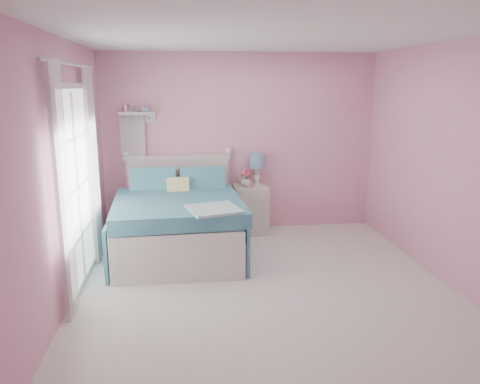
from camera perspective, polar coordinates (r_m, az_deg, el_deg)
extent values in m
plane|color=silver|center=(5.13, 3.15, -11.74)|extent=(4.50, 4.50, 0.00)
plane|color=pink|center=(6.94, 0.07, 6.00)|extent=(4.00, 0.00, 4.00)
plane|color=pink|center=(2.62, 12.05, -6.13)|extent=(4.00, 0.00, 4.00)
plane|color=pink|center=(4.81, -20.84, 2.02)|extent=(0.00, 4.50, 4.50)
plane|color=pink|center=(5.45, 24.53, 2.90)|extent=(0.00, 4.50, 4.50)
plane|color=white|center=(4.68, 3.56, 18.55)|extent=(4.50, 4.50, 0.00)
cube|color=silver|center=(6.13, -7.44, -5.55)|extent=(1.54, 1.97, 0.41)
cube|color=silver|center=(6.05, -7.52, -2.97)|extent=(1.47, 1.91, 0.16)
cube|color=silver|center=(6.96, -7.46, -0.43)|extent=(1.48, 0.07, 1.08)
cube|color=silver|center=(6.86, -7.60, 4.23)|extent=(1.54, 0.09, 0.06)
cube|color=silver|center=(5.21, -7.54, -8.08)|extent=(1.48, 0.06, 0.56)
cube|color=teal|center=(5.86, -7.58, -1.77)|extent=(1.64, 1.72, 0.18)
cube|color=#C47E88|center=(6.62, -10.49, 0.81)|extent=(0.69, 0.31, 0.43)
cube|color=#C47E88|center=(6.60, -4.59, 0.96)|extent=(0.69, 0.31, 0.43)
cube|color=#CCBC59|center=(6.33, -7.57, 0.36)|extent=(0.31, 0.23, 0.31)
cube|color=beige|center=(6.89, 1.32, -2.12)|extent=(0.48, 0.45, 0.70)
cube|color=silver|center=(6.63, 1.59, -0.76)|extent=(0.42, 0.02, 0.16)
sphere|color=white|center=(6.61, 1.62, -0.81)|extent=(0.03, 0.03, 0.03)
cylinder|color=white|center=(6.92, 2.08, 1.02)|extent=(0.15, 0.15, 0.02)
cylinder|color=white|center=(6.90, 2.09, 2.03)|extent=(0.07, 0.07, 0.25)
cylinder|color=#749CC1|center=(6.86, 2.10, 3.81)|extent=(0.23, 0.23, 0.21)
imported|color=silver|center=(6.77, 0.70, 1.37)|extent=(0.17, 0.17, 0.16)
imported|color=#CD8996|center=(6.68, 1.13, 0.87)|extent=(0.13, 0.13, 0.09)
sphere|color=#D44864|center=(6.74, 0.71, 2.65)|extent=(0.06, 0.06, 0.06)
sphere|color=#D44864|center=(6.77, 1.02, 2.36)|extent=(0.06, 0.06, 0.06)
sphere|color=#D44864|center=(6.75, 0.36, 2.41)|extent=(0.06, 0.06, 0.06)
sphere|color=#D44864|center=(6.73, 0.91, 2.11)|extent=(0.06, 0.06, 0.06)
sphere|color=#D44864|center=(6.73, 0.47, 2.20)|extent=(0.06, 0.06, 0.06)
cube|color=silver|center=(6.80, -12.47, 9.36)|extent=(0.50, 0.14, 0.04)
cube|color=silver|center=(6.86, -12.39, 8.81)|extent=(0.50, 0.03, 0.12)
cylinder|color=#D18C99|center=(6.81, -13.77, 9.89)|extent=(0.06, 0.06, 0.10)
cube|color=#749CC1|center=(6.79, -11.47, 9.82)|extent=(0.08, 0.06, 0.07)
cube|color=white|center=(6.85, -12.93, 6.42)|extent=(0.34, 0.03, 0.72)
cube|color=silver|center=(5.12, -20.20, 12.05)|extent=(0.04, 1.32, 0.06)
cube|color=silver|center=(5.54, -18.49, -10.18)|extent=(0.04, 1.32, 0.06)
cube|color=silver|center=(4.63, -20.90, -1.55)|extent=(0.04, 0.06, 2.10)
cube|color=silver|center=(5.84, -18.00, 1.53)|extent=(0.04, 0.06, 2.10)
cube|color=white|center=(5.23, -19.31, 0.49)|extent=(0.02, 1.20, 2.04)
cube|color=white|center=(4.49, -20.75, -0.29)|extent=(0.04, 0.40, 2.32)
cube|color=white|center=(5.91, -17.41, 3.00)|extent=(0.04, 0.40, 2.32)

